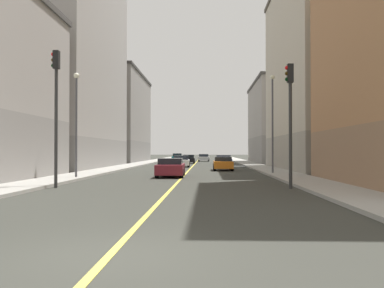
{
  "coord_description": "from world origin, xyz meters",
  "views": [
    {
      "loc": [
        1.69,
        -7.41,
        1.82
      ],
      "look_at": [
        -0.24,
        48.54,
        2.72
      ],
      "focal_mm": 40.5,
      "sensor_mm": 36.0,
      "label": 1
    }
  ],
  "objects_px": {
    "building_right_midblock": "(59,59)",
    "car_blue": "(223,161)",
    "building_left_far": "(288,123)",
    "street_lamp_left_near": "(272,114)",
    "traffic_light_right_near": "(56,100)",
    "car_teal": "(177,157)",
    "building_right_distant": "(110,118)",
    "street_lamp_right_near": "(76,113)",
    "car_white": "(181,161)",
    "car_black": "(189,159)",
    "car_maroon": "(171,168)",
    "building_left_mid": "(335,71)",
    "traffic_light_left_near": "(290,108)",
    "car_orange": "(223,164)",
    "car_silver": "(204,158)"
  },
  "relations": [
    {
      "from": "building_right_midblock",
      "to": "car_blue",
      "type": "bearing_deg",
      "value": 22.05
    },
    {
      "from": "building_left_far",
      "to": "street_lamp_left_near",
      "type": "bearing_deg",
      "value": -102.64
    },
    {
      "from": "traffic_light_right_near",
      "to": "car_teal",
      "type": "relative_size",
      "value": 1.63
    },
    {
      "from": "traffic_light_right_near",
      "to": "car_blue",
      "type": "distance_m",
      "value": 33.0
    },
    {
      "from": "building_right_distant",
      "to": "building_left_far",
      "type": "bearing_deg",
      "value": -8.25
    },
    {
      "from": "street_lamp_left_near",
      "to": "street_lamp_right_near",
      "type": "height_order",
      "value": "street_lamp_left_near"
    },
    {
      "from": "car_blue",
      "to": "car_white",
      "type": "height_order",
      "value": "car_blue"
    },
    {
      "from": "car_black",
      "to": "car_maroon",
      "type": "bearing_deg",
      "value": -89.8
    },
    {
      "from": "car_teal",
      "to": "car_blue",
      "type": "bearing_deg",
      "value": -73.71
    },
    {
      "from": "car_black",
      "to": "car_maroon",
      "type": "height_order",
      "value": "car_maroon"
    },
    {
      "from": "car_teal",
      "to": "building_left_mid",
      "type": "bearing_deg",
      "value": -63.61
    },
    {
      "from": "street_lamp_right_near",
      "to": "car_blue",
      "type": "bearing_deg",
      "value": 67.26
    },
    {
      "from": "traffic_light_right_near",
      "to": "car_white",
      "type": "bearing_deg",
      "value": 80.79
    },
    {
      "from": "building_left_far",
      "to": "street_lamp_right_near",
      "type": "distance_m",
      "value": 43.37
    },
    {
      "from": "building_right_midblock",
      "to": "street_lamp_right_near",
      "type": "distance_m",
      "value": 20.49
    },
    {
      "from": "traffic_light_left_near",
      "to": "car_maroon",
      "type": "bearing_deg",
      "value": 125.44
    },
    {
      "from": "traffic_light_right_near",
      "to": "car_orange",
      "type": "xyz_separation_m",
      "value": [
        8.94,
        19.46,
        -3.7
      ]
    },
    {
      "from": "building_left_mid",
      "to": "traffic_light_right_near",
      "type": "distance_m",
      "value": 29.18
    },
    {
      "from": "car_silver",
      "to": "car_black",
      "type": "bearing_deg",
      "value": -99.36
    },
    {
      "from": "street_lamp_right_near",
      "to": "car_white",
      "type": "bearing_deg",
      "value": 75.53
    },
    {
      "from": "car_black",
      "to": "car_silver",
      "type": "distance_m",
      "value": 12.96
    },
    {
      "from": "building_left_far",
      "to": "street_lamp_right_near",
      "type": "height_order",
      "value": "building_left_far"
    },
    {
      "from": "street_lamp_right_near",
      "to": "car_blue",
      "type": "xyz_separation_m",
      "value": [
        10.41,
        24.85,
        -3.61
      ]
    },
    {
      "from": "building_left_mid",
      "to": "car_white",
      "type": "height_order",
      "value": "building_left_mid"
    },
    {
      "from": "car_orange",
      "to": "car_blue",
      "type": "bearing_deg",
      "value": 87.64
    },
    {
      "from": "car_black",
      "to": "car_teal",
      "type": "xyz_separation_m",
      "value": [
        -2.62,
        14.52,
        0.05
      ]
    },
    {
      "from": "building_right_midblock",
      "to": "street_lamp_right_near",
      "type": "xyz_separation_m",
      "value": [
        7.25,
        -17.69,
        -7.37
      ]
    },
    {
      "from": "car_black",
      "to": "car_white",
      "type": "xyz_separation_m",
      "value": [
        -0.26,
        -13.82,
        0.02
      ]
    },
    {
      "from": "car_silver",
      "to": "car_teal",
      "type": "height_order",
      "value": "car_teal"
    },
    {
      "from": "car_orange",
      "to": "car_silver",
      "type": "distance_m",
      "value": 35.13
    },
    {
      "from": "car_black",
      "to": "car_silver",
      "type": "bearing_deg",
      "value": 80.64
    },
    {
      "from": "traffic_light_left_near",
      "to": "car_white",
      "type": "relative_size",
      "value": 1.45
    },
    {
      "from": "street_lamp_right_near",
      "to": "car_silver",
      "type": "distance_m",
      "value": 48.74
    },
    {
      "from": "street_lamp_right_near",
      "to": "car_teal",
      "type": "relative_size",
      "value": 1.62
    },
    {
      "from": "building_left_far",
      "to": "car_blue",
      "type": "bearing_deg",
      "value": -127.9
    },
    {
      "from": "building_right_distant",
      "to": "car_silver",
      "type": "bearing_deg",
      "value": 21.11
    },
    {
      "from": "building_left_mid",
      "to": "street_lamp_left_near",
      "type": "height_order",
      "value": "building_left_mid"
    },
    {
      "from": "car_orange",
      "to": "car_teal",
      "type": "height_order",
      "value": "car_teal"
    },
    {
      "from": "car_black",
      "to": "traffic_light_right_near",
      "type": "bearing_deg",
      "value": -96.55
    },
    {
      "from": "street_lamp_left_near",
      "to": "car_maroon",
      "type": "relative_size",
      "value": 1.63
    },
    {
      "from": "street_lamp_right_near",
      "to": "traffic_light_right_near",
      "type": "bearing_deg",
      "value": -81.47
    },
    {
      "from": "traffic_light_right_near",
      "to": "street_lamp_right_near",
      "type": "bearing_deg",
      "value": 98.53
    },
    {
      "from": "car_blue",
      "to": "car_maroon",
      "type": "bearing_deg",
      "value": -101.52
    },
    {
      "from": "car_black",
      "to": "traffic_light_left_near",
      "type": "bearing_deg",
      "value": -80.93
    },
    {
      "from": "building_left_far",
      "to": "car_black",
      "type": "distance_m",
      "value": 16.17
    },
    {
      "from": "car_maroon",
      "to": "street_lamp_right_near",
      "type": "bearing_deg",
      "value": -155.83
    },
    {
      "from": "street_lamp_left_near",
      "to": "street_lamp_right_near",
      "type": "bearing_deg",
      "value": -156.91
    },
    {
      "from": "car_silver",
      "to": "traffic_light_left_near",
      "type": "bearing_deg",
      "value": -85.22
    },
    {
      "from": "building_right_midblock",
      "to": "car_white",
      "type": "distance_m",
      "value": 17.24
    },
    {
      "from": "car_white",
      "to": "car_blue",
      "type": "bearing_deg",
      "value": 35.47
    }
  ]
}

